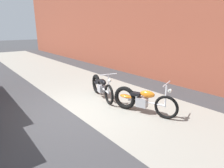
# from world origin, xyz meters

# --- Properties ---
(ground_plane) EXTENTS (80.00, 80.00, 0.00)m
(ground_plane) POSITION_xyz_m (0.00, 0.00, 0.00)
(ground_plane) COLOR #38383A
(sidewalk_slab) EXTENTS (36.00, 3.50, 0.01)m
(sidewalk_slab) POSITION_xyz_m (0.00, 1.75, 0.00)
(sidewalk_slab) COLOR gray
(sidewalk_slab) RESTS_ON ground
(brick_building_wall) EXTENTS (36.00, 0.50, 5.56)m
(brick_building_wall) POSITION_xyz_m (0.00, 5.20, 2.78)
(brick_building_wall) COLOR brown
(brick_building_wall) RESTS_ON ground
(motorcycle_black) EXTENTS (1.96, 0.77, 1.03)m
(motorcycle_black) POSITION_xyz_m (-0.61, 1.51, 0.40)
(motorcycle_black) COLOR black
(motorcycle_black) RESTS_ON ground
(motorcycle_orange) EXTENTS (1.92, 0.88, 1.03)m
(motorcycle_orange) POSITION_xyz_m (1.24, 1.61, 0.40)
(motorcycle_orange) COLOR black
(motorcycle_orange) RESTS_ON ground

